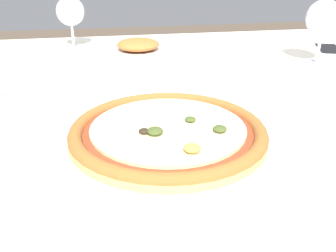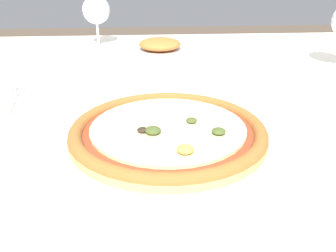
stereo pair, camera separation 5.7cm
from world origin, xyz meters
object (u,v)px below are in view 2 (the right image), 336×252
object	(u,v)px
pizza_plate	(168,134)
side_plate	(160,47)
wine_glass_far_right	(96,11)
fork	(13,98)
dining_table	(222,113)

from	to	relation	value
pizza_plate	side_plate	size ratio (longest dim) A/B	1.54
pizza_plate	wine_glass_far_right	distance (m)	0.71
pizza_plate	fork	distance (m)	0.37
fork	side_plate	distance (m)	0.48
fork	side_plate	xyz separation A→B (m)	(0.32, 0.37, 0.01)
dining_table	pizza_plate	size ratio (longest dim) A/B	4.54
dining_table	wine_glass_far_right	size ratio (longest dim) A/B	9.72
fork	side_plate	world-z (taller)	side_plate
fork	wine_glass_far_right	size ratio (longest dim) A/B	1.11
wine_glass_far_right	fork	bearing A→B (deg)	-104.92
side_plate	pizza_plate	bearing A→B (deg)	-91.48
pizza_plate	fork	bearing A→B (deg)	144.55
dining_table	side_plate	distance (m)	0.33
wine_glass_far_right	pizza_plate	bearing A→B (deg)	-75.65
dining_table	fork	world-z (taller)	fork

